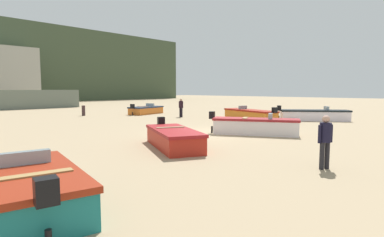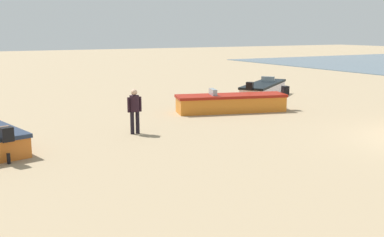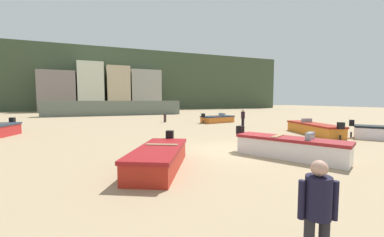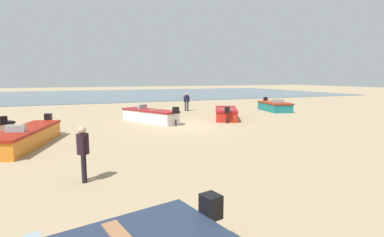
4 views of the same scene
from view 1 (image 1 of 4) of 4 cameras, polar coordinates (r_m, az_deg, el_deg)
ground_plane at (r=16.83m, az=2.35°, el=-2.76°), size 160.00×160.00×0.00m
townhouse_centre at (r=60.24m, az=-30.08°, el=6.84°), size 6.72×5.47×9.32m
boat_teal_1 at (r=7.01m, az=-27.80°, el=-11.57°), size 2.44×3.99×1.12m
boat_orange_2 at (r=30.40m, az=-8.49°, el=1.55°), size 4.05×2.35×1.05m
boat_orange_3 at (r=24.75m, az=10.64°, el=0.72°), size 2.64×5.33×1.11m
boat_red_4 at (r=12.71m, az=-3.47°, el=-3.63°), size 3.11×4.21×1.09m
boat_white_5 at (r=25.37m, az=21.64°, el=0.59°), size 4.08×4.80×1.15m
boat_white_6 at (r=16.64m, az=11.58°, el=-1.40°), size 3.14×4.51×1.19m
mooring_post_near_water at (r=29.74m, az=-19.41°, el=1.39°), size 0.30×0.30×0.93m
beach_walker_foreground at (r=26.60m, az=-2.05°, el=2.30°), size 0.35×0.53×1.62m
beach_walker_distant at (r=10.04m, az=23.39°, el=-3.26°), size 0.52×0.45×1.62m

